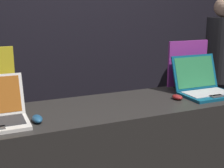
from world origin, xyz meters
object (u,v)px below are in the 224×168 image
at_px(mouse_front, 37,119).
at_px(promo_stand_back, 187,66).
at_px(person_bystander, 218,75).
at_px(laptop_back, 203,86).
at_px(mouse_back, 177,97).

bearing_deg(mouse_front, promo_stand_back, 13.84).
height_order(mouse_front, person_bystander, person_bystander).
relative_size(laptop_back, promo_stand_back, 1.02).
bearing_deg(mouse_back, mouse_front, -176.61).
xyz_separation_m(laptop_back, person_bystander, (0.72, 0.63, -0.10)).
bearing_deg(laptop_back, mouse_front, -175.28).
bearing_deg(mouse_back, promo_stand_back, 43.66).
distance_m(laptop_back, mouse_back, 0.28).
distance_m(mouse_front, person_bystander, 2.14).
xyz_separation_m(mouse_front, mouse_back, (1.02, 0.06, -0.00)).
distance_m(mouse_front, promo_stand_back, 1.34).
distance_m(laptop_back, promo_stand_back, 0.24).
xyz_separation_m(laptop_back, mouse_back, (-0.27, -0.05, -0.05)).
bearing_deg(mouse_front, mouse_back, 3.39).
height_order(mouse_back, person_bystander, person_bystander).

